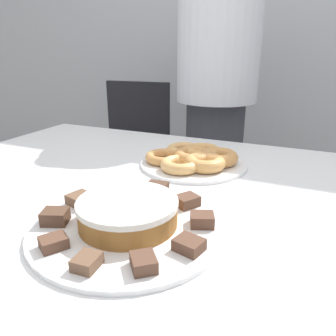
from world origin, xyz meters
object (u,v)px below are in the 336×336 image
(office_chair_left, at_px, (130,165))
(plate_donuts, at_px, (193,164))
(plate_cake, at_px, (129,226))
(frosted_cake, at_px, (128,212))
(person_standing, at_px, (217,89))

(office_chair_left, height_order, plate_donuts, office_chair_left)
(plate_donuts, bearing_deg, office_chair_left, 132.87)
(plate_cake, relative_size, plate_donuts, 1.19)
(plate_donuts, distance_m, frosted_cake, 0.42)
(office_chair_left, relative_size, frosted_cake, 4.57)
(office_chair_left, relative_size, plate_cake, 2.33)
(plate_donuts, bearing_deg, plate_cake, -88.91)
(person_standing, bearing_deg, frosted_cake, -83.66)
(plate_cake, distance_m, frosted_cake, 0.03)
(person_standing, xyz_separation_m, plate_cake, (0.12, -1.04, -0.16))
(person_standing, relative_size, plate_donuts, 5.29)
(person_standing, height_order, plate_donuts, person_standing)
(plate_donuts, relative_size, frosted_cake, 1.64)
(office_chair_left, relative_size, plate_donuts, 2.78)
(frosted_cake, bearing_deg, office_chair_left, 120.28)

